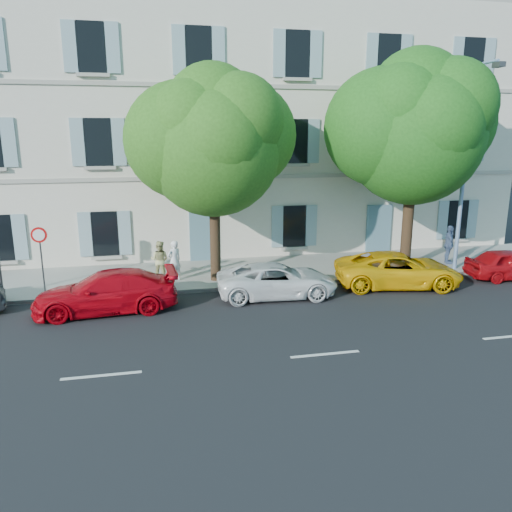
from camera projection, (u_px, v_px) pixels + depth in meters
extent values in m
plane|color=black|center=(287.00, 307.00, 17.70)|extent=(90.00, 90.00, 0.00)
cube|color=#A09E96|center=(260.00, 271.00, 21.91)|extent=(36.00, 4.50, 0.15)
cube|color=#9E998E|center=(271.00, 286.00, 19.85)|extent=(36.00, 0.16, 0.16)
cube|color=beige|center=(236.00, 132.00, 25.93)|extent=(28.00, 7.00, 12.00)
imported|color=#BD0511|center=(106.00, 292.00, 17.09)|extent=(4.93, 2.23, 1.40)
imported|color=white|center=(277.00, 280.00, 18.68)|extent=(4.62, 2.35, 1.25)
imported|color=#F2B20A|center=(398.00, 270.00, 19.87)|extent=(5.29, 3.15, 1.38)
imported|color=#AF0A10|center=(511.00, 264.00, 20.92)|extent=(3.84, 1.81, 1.27)
cylinder|color=#3A2819|center=(215.00, 240.00, 20.01)|extent=(0.41, 0.41, 3.30)
ellipsoid|color=#387B1F|center=(213.00, 148.00, 19.13)|extent=(5.27, 5.27, 5.80)
cylinder|color=#3A2819|center=(407.00, 228.00, 21.79)|extent=(0.47, 0.47, 3.56)
ellipsoid|color=#27721D|center=(414.00, 136.00, 20.83)|extent=(5.78, 5.78, 6.36)
cylinder|color=#383A3D|center=(42.00, 265.00, 18.53)|extent=(0.06, 0.06, 2.12)
cylinder|color=red|center=(39.00, 235.00, 18.22)|extent=(0.58, 0.06, 0.58)
cylinder|color=#7293BF|center=(464.00, 172.00, 21.07)|extent=(0.17, 0.17, 8.48)
cylinder|color=#7293BF|center=(486.00, 63.00, 19.34)|extent=(0.17, 1.49, 0.11)
cube|color=#383A3D|center=(499.00, 65.00, 18.67)|extent=(0.28, 0.49, 0.19)
imported|color=white|center=(174.00, 261.00, 20.10)|extent=(0.72, 0.64, 1.66)
imported|color=tan|center=(160.00, 260.00, 20.34)|extent=(0.94, 0.85, 1.59)
imported|color=#4A6288|center=(449.00, 245.00, 22.72)|extent=(0.76, 1.12, 1.76)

